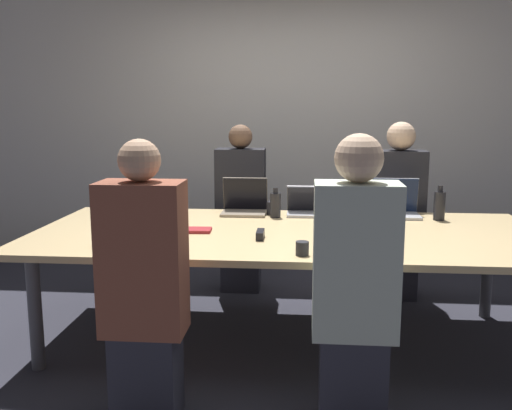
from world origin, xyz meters
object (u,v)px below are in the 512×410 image
(person_near_midright, at_px, (355,287))
(laptop_far_center, at_px, (309,206))
(cup_near_midright, at_px, (302,248))
(person_far_right, at_px, (398,213))
(cup_near_left, at_px, (107,239))
(stapler, at_px, (260,235))
(bottle_far_center, at_px, (275,205))
(laptop_near_midright, at_px, (354,244))
(laptop_far_right, at_px, (396,205))
(person_near_left, at_px, (144,288))
(cup_far_center, at_px, (273,208))
(laptop_far_midleft, at_px, (245,203))
(laptop_near_left, at_px, (152,236))
(person_far_midleft, at_px, (241,212))
(bottle_far_right, at_px, (439,205))

(person_near_midright, relative_size, laptop_far_center, 4.39)
(laptop_far_center, bearing_deg, cup_near_midright, -91.89)
(person_far_right, bearing_deg, person_near_midright, -104.50)
(cup_near_left, height_order, stapler, cup_near_left)
(bottle_far_center, bearing_deg, laptop_near_midright, -65.37)
(laptop_near_midright, xyz_separation_m, laptop_far_center, (-0.24, 1.16, -0.00))
(laptop_far_right, xyz_separation_m, cup_near_left, (-1.79, -1.09, -0.03))
(cup_near_midright, bearing_deg, cup_near_left, 175.17)
(person_near_midright, height_order, person_near_left, person_near_midright)
(cup_far_center, bearing_deg, bottle_far_center, -75.41)
(laptop_far_midleft, bearing_deg, laptop_near_midright, -58.68)
(cup_far_center, xyz_separation_m, person_near_left, (-0.53, -1.56, -0.12))
(laptop_far_right, height_order, laptop_near_left, laptop_far_right)
(person_far_midleft, bearing_deg, laptop_far_center, -39.42)
(cup_far_center, bearing_deg, person_far_midleft, 121.45)
(bottle_far_right, height_order, cup_near_left, bottle_far_right)
(person_far_right, height_order, person_near_left, person_far_right)
(person_far_right, distance_m, person_near_left, 2.47)
(bottle_far_center, bearing_deg, cup_near_midright, -78.97)
(laptop_near_left, height_order, person_near_left, person_near_left)
(cup_near_midright, height_order, cup_near_left, cup_near_left)
(cup_near_midright, xyz_separation_m, person_far_right, (0.75, 1.53, -0.09))
(laptop_far_right, height_order, person_far_right, person_far_right)
(laptop_near_left, relative_size, cup_near_left, 3.72)
(laptop_far_right, bearing_deg, person_near_midright, -105.05)
(laptop_near_midright, xyz_separation_m, bottle_far_right, (0.68, 1.04, 0.04))
(laptop_near_left, bearing_deg, person_near_midright, 159.05)
(laptop_far_right, distance_m, laptop_far_midleft, 1.11)
(person_far_right, relative_size, person_near_left, 1.02)
(laptop_far_center, xyz_separation_m, cup_near_left, (-1.16, -1.06, -0.02))
(person_near_midright, distance_m, person_far_midleft, 2.13)
(laptop_far_midleft, relative_size, stapler, 2.22)
(laptop_near_midright, distance_m, cup_far_center, 1.25)
(laptop_far_right, relative_size, person_near_left, 0.24)
(person_near_midright, distance_m, laptop_far_center, 1.55)
(laptop_far_center, distance_m, stapler, 0.84)
(laptop_near_midright, xyz_separation_m, stapler, (-0.53, 0.37, -0.04))
(laptop_near_midright, relative_size, bottle_far_right, 1.41)
(laptop_near_midright, relative_size, person_far_midleft, 0.25)
(person_far_midleft, relative_size, laptop_near_left, 4.04)
(person_near_midright, xyz_separation_m, person_far_midleft, (-0.77, 1.99, -0.02))
(cup_far_center, relative_size, cup_near_left, 1.08)
(bottle_far_right, height_order, person_far_midleft, person_far_midleft)
(cup_near_midright, xyz_separation_m, cup_near_left, (-1.12, 0.09, 0.01))
(cup_far_center, relative_size, laptop_near_left, 0.29)
(person_far_right, height_order, bottle_far_right, person_far_right)
(laptop_near_midright, height_order, cup_near_left, laptop_near_midright)
(bottle_far_right, height_order, laptop_far_midleft, laptop_far_midleft)
(laptop_far_center, distance_m, bottle_far_right, 0.92)
(cup_near_left, bearing_deg, cup_far_center, 49.35)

